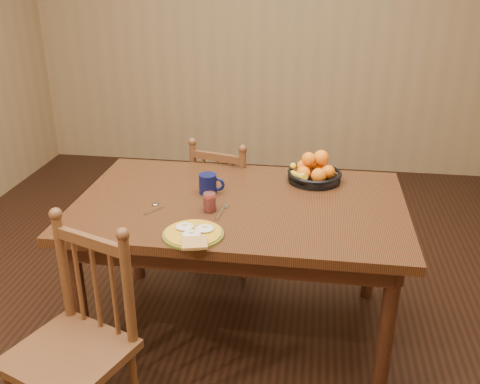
# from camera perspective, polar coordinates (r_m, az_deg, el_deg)

# --- Properties ---
(room) EXTENTS (4.52, 5.02, 2.72)m
(room) POSITION_cam_1_polar(r_m,az_deg,el_deg) (2.42, -0.00, 12.00)
(room) COLOR black
(room) RESTS_ON ground
(dining_table) EXTENTS (1.60, 1.00, 0.75)m
(dining_table) POSITION_cam_1_polar(r_m,az_deg,el_deg) (2.65, -0.00, -2.68)
(dining_table) COLOR black
(dining_table) RESTS_ON ground
(chair_far) EXTENTS (0.47, 0.46, 0.86)m
(chair_far) POSITION_cam_1_polar(r_m,az_deg,el_deg) (3.34, -1.37, -1.53)
(chair_far) COLOR #4F2A17
(chair_far) RESTS_ON ground
(chair_near) EXTENTS (0.53, 0.52, 0.92)m
(chair_near) POSITION_cam_1_polar(r_m,az_deg,el_deg) (2.27, -17.12, -15.35)
(chair_near) COLOR #4F2A17
(chair_near) RESTS_ON ground
(breakfast_plate) EXTENTS (0.26, 0.30, 0.04)m
(breakfast_plate) POSITION_cam_1_polar(r_m,az_deg,el_deg) (2.29, -5.00, -4.47)
(breakfast_plate) COLOR #59601E
(breakfast_plate) RESTS_ON dining_table
(fork) EXTENTS (0.04, 0.18, 0.00)m
(fork) POSITION_cam_1_polar(r_m,az_deg,el_deg) (2.51, -1.93, -2.00)
(fork) COLOR silver
(fork) RESTS_ON dining_table
(spoon) EXTENTS (0.07, 0.15, 0.01)m
(spoon) POSITION_cam_1_polar(r_m,az_deg,el_deg) (2.59, -9.06, -1.45)
(spoon) COLOR silver
(spoon) RESTS_ON dining_table
(coffee_mug) EXTENTS (0.13, 0.09, 0.10)m
(coffee_mug) POSITION_cam_1_polar(r_m,az_deg,el_deg) (2.69, -3.36, 0.90)
(coffee_mug) COLOR #090D33
(coffee_mug) RESTS_ON dining_table
(juice_glass) EXTENTS (0.06, 0.06, 0.09)m
(juice_glass) POSITION_cam_1_polar(r_m,az_deg,el_deg) (2.50, -3.26, -1.16)
(juice_glass) COLOR silver
(juice_glass) RESTS_ON dining_table
(fruit_bowl) EXTENTS (0.29, 0.29, 0.17)m
(fruit_bowl) POSITION_cam_1_polar(r_m,az_deg,el_deg) (2.86, 7.89, 2.15)
(fruit_bowl) COLOR black
(fruit_bowl) RESTS_ON dining_table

